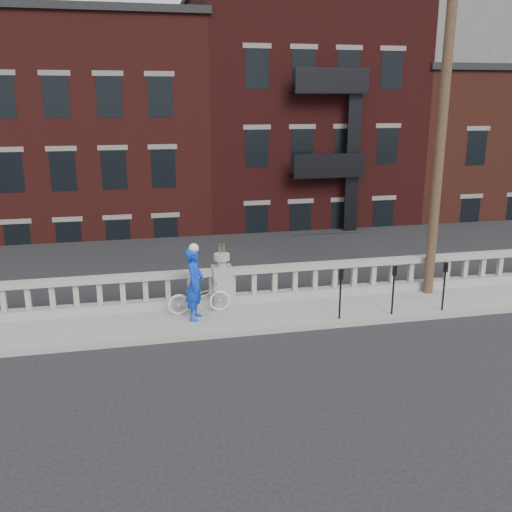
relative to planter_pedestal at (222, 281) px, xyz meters
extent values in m
plane|color=black|center=(0.00, -3.95, -0.83)|extent=(120.00, 120.00, 0.00)
cube|color=gray|center=(0.00, -0.95, -0.76)|extent=(32.00, 2.20, 0.15)
cube|color=gray|center=(0.00, 0.00, -0.56)|extent=(28.00, 0.34, 0.25)
cube|color=gray|center=(0.00, 0.00, 0.27)|extent=(28.00, 0.34, 0.16)
cube|color=gray|center=(0.00, 0.00, -0.13)|extent=(0.55, 0.55, 1.10)
cylinder|color=gray|center=(0.00, 0.00, 0.52)|extent=(0.24, 0.24, 0.20)
cylinder|color=gray|center=(0.00, 0.00, 0.70)|extent=(0.44, 0.44, 0.18)
cube|color=#605E59|center=(0.00, 0.35, -3.26)|extent=(36.00, 0.50, 5.15)
cube|color=black|center=(0.00, 22.00, -6.08)|extent=(80.00, 44.00, 0.50)
cube|color=#595651|center=(-2.00, 4.50, -3.83)|extent=(16.00, 7.00, 4.00)
cube|color=#595651|center=(22.00, 29.00, 3.17)|extent=(14.00, 14.00, 18.00)
cube|color=#451613|center=(-4.00, 16.00, 1.17)|extent=(10.00, 14.00, 14.00)
cube|color=black|center=(-4.00, 16.00, 8.32)|extent=(10.30, 14.30, 0.30)
cube|color=#3B1110|center=(6.00, 16.00, 1.92)|extent=(10.00, 14.00, 15.50)
cube|color=black|center=(6.00, 16.00, 9.82)|extent=(10.30, 14.30, 0.30)
cube|color=#502118|center=(16.00, 16.00, 0.17)|extent=(10.00, 14.00, 12.00)
cube|color=black|center=(16.00, 16.00, 6.32)|extent=(10.30, 14.30, 0.30)
cylinder|color=#422D1E|center=(6.20, -0.35, 4.32)|extent=(0.28, 0.28, 10.00)
cylinder|color=black|center=(2.84, -1.80, -0.13)|extent=(0.05, 0.05, 1.10)
cube|color=black|center=(2.84, -1.80, 0.55)|extent=(0.10, 0.08, 0.26)
cube|color=black|center=(2.84, -1.85, 0.59)|extent=(0.06, 0.01, 0.08)
cylinder|color=black|center=(4.34, -1.80, -0.13)|extent=(0.05, 0.05, 1.10)
cube|color=black|center=(4.34, -1.80, 0.55)|extent=(0.10, 0.08, 0.26)
cube|color=black|center=(4.34, -1.85, 0.59)|extent=(0.06, 0.01, 0.08)
cylinder|color=black|center=(5.84, -1.80, -0.13)|extent=(0.05, 0.05, 1.10)
cube|color=black|center=(5.84, -1.80, 0.55)|extent=(0.10, 0.08, 0.26)
cube|color=black|center=(5.84, -1.85, 0.59)|extent=(0.06, 0.01, 0.08)
imported|color=silver|center=(-0.72, -0.55, -0.23)|extent=(1.75, 0.70, 0.90)
imported|color=#0E37D2|center=(-0.87, -0.96, 0.29)|extent=(0.69, 0.83, 1.95)
camera|label=1|loc=(-2.35, -15.11, 4.98)|focal=40.00mm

